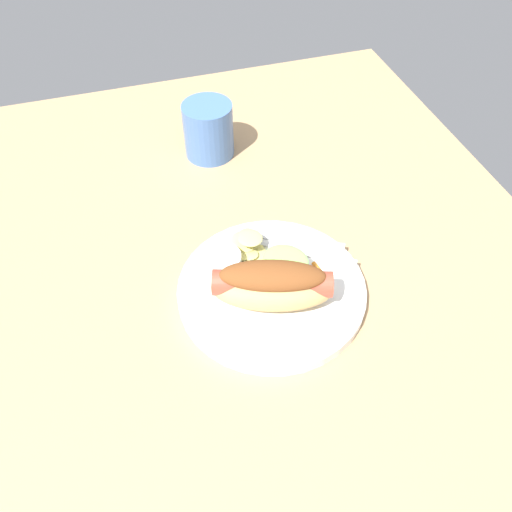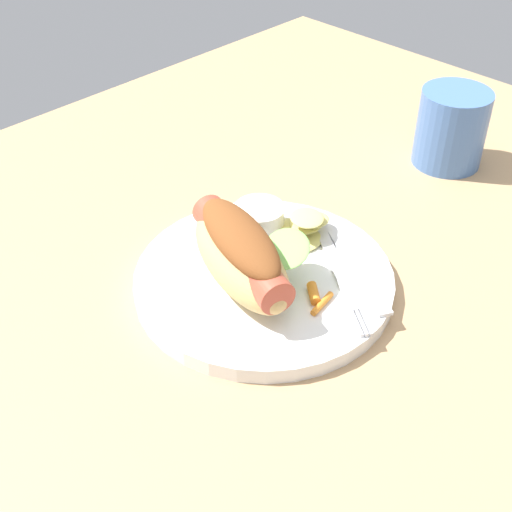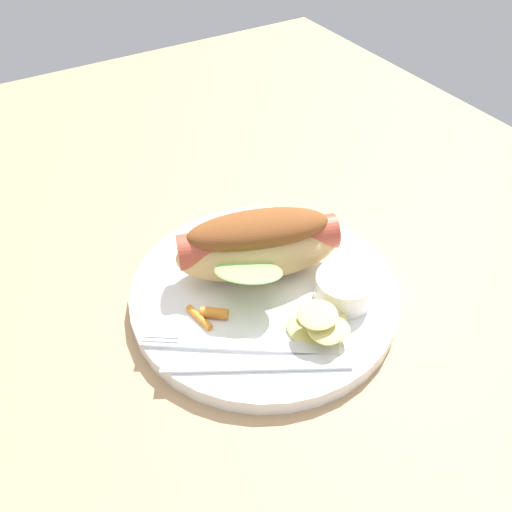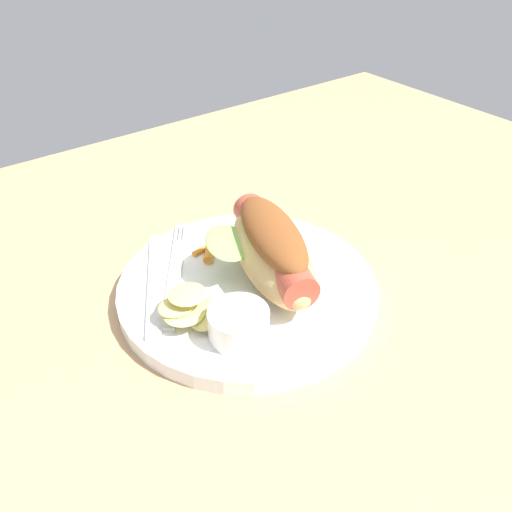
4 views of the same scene
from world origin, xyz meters
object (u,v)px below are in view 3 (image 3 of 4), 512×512
(plate, at_px, (264,294))
(fork, at_px, (243,346))
(chips_pile, at_px, (320,324))
(hot_dog, at_px, (258,244))
(sauce_ramekin, at_px, (344,289))
(carrot_garnish, at_px, (209,315))
(knife, at_px, (257,364))

(plate, height_order, fork, fork)
(plate, bearing_deg, chips_pile, -170.77)
(plate, bearing_deg, fork, 134.24)
(plate, relative_size, hot_dog, 1.50)
(plate, relative_size, sauce_ramekin, 4.77)
(chips_pile, bearing_deg, sauce_ramekin, -62.26)
(fork, bearing_deg, chips_pile, -163.97)
(hot_dog, relative_size, carrot_garnish, 5.14)
(knife, relative_size, chips_pile, 2.42)
(hot_dog, height_order, chips_pile, hot_dog)
(plate, distance_m, fork, 0.07)
(sauce_ramekin, bearing_deg, carrot_garnish, 69.78)
(plate, xyz_separation_m, carrot_garnish, (-0.01, 0.06, 0.01))
(plate, relative_size, knife, 1.60)
(plate, xyz_separation_m, hot_dog, (0.02, -0.01, 0.04))
(chips_pile, bearing_deg, fork, 71.45)
(plate, bearing_deg, sauce_ramekin, -131.95)
(knife, bearing_deg, carrot_garnish, -52.57)
(plate, distance_m, hot_dog, 0.05)
(fork, relative_size, chips_pile, 2.24)
(plate, distance_m, chips_pile, 0.08)
(sauce_ramekin, distance_m, chips_pile, 0.05)
(plate, xyz_separation_m, sauce_ramekin, (-0.05, -0.05, 0.02))
(sauce_ramekin, relative_size, chips_pile, 0.81)
(sauce_ramekin, bearing_deg, knife, 102.37)
(chips_pile, bearing_deg, carrot_garnish, 48.10)
(hot_dog, height_order, carrot_garnish, hot_dog)
(fork, bearing_deg, knife, 125.00)
(chips_pile, height_order, carrot_garnish, chips_pile)
(fork, xyz_separation_m, knife, (-0.02, -0.00, -0.00))
(hot_dog, bearing_deg, fork, 69.74)
(fork, distance_m, knife, 0.02)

